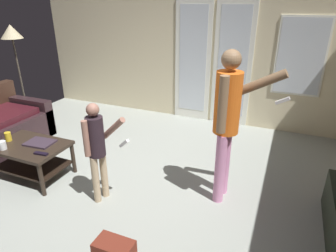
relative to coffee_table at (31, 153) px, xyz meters
name	(u,v)px	position (x,y,z in m)	size (l,w,h in m)	color
ground_plane	(110,190)	(1.06, 0.12, -0.34)	(5.88, 5.34, 0.02)	#959B92
wall_back_with_doors	(191,51)	(1.15, 2.75, 0.93)	(5.88, 0.09, 2.57)	beige
coffee_table	(31,153)	(0.00, 0.00, 0.00)	(0.90, 0.61, 0.45)	#2D231A
person_adult	(228,115)	(2.32, 0.51, 0.68)	(0.71, 0.45, 1.67)	pink
person_child	(97,145)	(1.08, -0.06, 0.36)	(0.47, 0.31, 1.15)	tan
floor_lamp	(12,39)	(-1.50, 1.33, 1.17)	(0.35, 0.35, 1.72)	#2F282E
laptop_closed	(40,143)	(0.11, 0.07, 0.13)	(0.33, 0.25, 0.02)	#392C38
cup_near_edge	(3,145)	(-0.18, -0.21, 0.18)	(0.08, 0.08, 0.11)	white
cup_by_laptop	(8,137)	(-0.32, -0.01, 0.18)	(0.08, 0.08, 0.11)	gold
tv_remote_black	(41,154)	(0.33, -0.13, 0.13)	(0.17, 0.05, 0.02)	black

